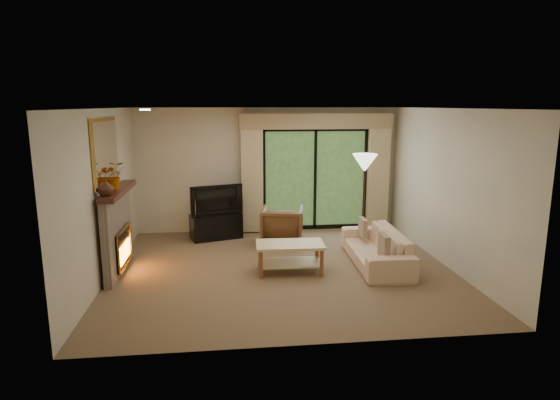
{
  "coord_description": "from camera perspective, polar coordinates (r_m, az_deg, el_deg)",
  "views": [
    {
      "loc": [
        -0.87,
        -7.26,
        2.66
      ],
      "look_at": [
        0.0,
        0.3,
        1.1
      ],
      "focal_mm": 30.0,
      "sensor_mm": 36.0,
      "label": 1
    }
  ],
  "objects": [
    {
      "name": "pillow_near",
      "position": [
        7.49,
        12.56,
        -5.49
      ],
      "size": [
        0.11,
        0.37,
        0.37
      ],
      "primitive_type": "cube",
      "rotation": [
        0.0,
        0.0,
        -0.04
      ],
      "color": "brown",
      "rests_on": "sofa"
    },
    {
      "name": "cornice",
      "position": [
        9.81,
        4.49,
        9.55
      ],
      "size": [
        3.2,
        0.24,
        0.32
      ],
      "primitive_type": "cube",
      "color": "tan",
      "rests_on": "wall_back"
    },
    {
      "name": "curtain_right",
      "position": [
        10.23,
        11.86,
        3.12
      ],
      "size": [
        0.45,
        0.18,
        2.35
      ],
      "primitive_type": "cube",
      "color": "tan",
      "rests_on": "floor"
    },
    {
      "name": "floor",
      "position": [
        7.78,
        0.26,
        -8.4
      ],
      "size": [
        5.5,
        5.5,
        0.0
      ],
      "primitive_type": "plane",
      "color": "brown",
      "rests_on": "ground"
    },
    {
      "name": "armchair",
      "position": [
        9.04,
        0.26,
        -3.13
      ],
      "size": [
        0.91,
        0.93,
        0.73
      ],
      "primitive_type": "imported",
      "rotation": [
        0.0,
        0.0,
        2.95
      ],
      "color": "brown",
      "rests_on": "floor"
    },
    {
      "name": "sliding_door",
      "position": [
        10.01,
        4.28,
        2.58
      ],
      "size": [
        2.26,
        0.1,
        2.16
      ],
      "primitive_type": null,
      "color": "black",
      "rests_on": "floor"
    },
    {
      "name": "sofa",
      "position": [
        8.09,
        11.63,
        -5.69
      ],
      "size": [
        0.86,
        2.02,
        0.58
      ],
      "primitive_type": "imported",
      "rotation": [
        0.0,
        0.0,
        -1.61
      ],
      "color": "beige",
      "rests_on": "floor"
    },
    {
      "name": "branches",
      "position": [
        7.6,
        -19.75,
        2.8
      ],
      "size": [
        0.47,
        0.43,
        0.44
      ],
      "primitive_type": "imported",
      "rotation": [
        0.0,
        0.0,
        0.25
      ],
      "color": "#934603",
      "rests_on": "fireplace"
    },
    {
      "name": "mirror",
      "position": [
        7.72,
        -20.46,
        5.58
      ],
      "size": [
        0.07,
        1.45,
        1.02
      ],
      "primitive_type": null,
      "color": "gold",
      "rests_on": "wall_left"
    },
    {
      "name": "tv",
      "position": [
        9.4,
        -7.89,
        0.08
      ],
      "size": [
        1.05,
        0.44,
        0.61
      ],
      "primitive_type": "imported",
      "rotation": [
        0.0,
        0.0,
        0.3
      ],
      "color": "black",
      "rests_on": "media_console"
    },
    {
      "name": "coffee_table",
      "position": [
        7.56,
        1.21,
        -7.06
      ],
      "size": [
        1.1,
        0.64,
        0.49
      ],
      "primitive_type": null,
      "rotation": [
        0.0,
        0.0,
        -0.04
      ],
      "color": "#E1C786",
      "rests_on": "floor"
    },
    {
      "name": "wall_front",
      "position": [
        5.03,
        3.67,
        -4.12
      ],
      "size": [
        5.0,
        0.0,
        5.0
      ],
      "primitive_type": "plane",
      "rotation": [
        -1.57,
        0.0,
        0.0
      ],
      "color": "beige",
      "rests_on": "ground"
    },
    {
      "name": "ceiling",
      "position": [
        7.32,
        0.27,
        11.11
      ],
      "size": [
        5.5,
        5.5,
        0.0
      ],
      "primitive_type": "plane",
      "rotation": [
        3.14,
        0.0,
        0.0
      ],
      "color": "white",
      "rests_on": "ground"
    },
    {
      "name": "wall_back",
      "position": [
        9.9,
        -1.46,
        3.67
      ],
      "size": [
        5.0,
        0.0,
        5.0
      ],
      "primitive_type": "plane",
      "rotation": [
        1.57,
        0.0,
        0.0
      ],
      "color": "beige",
      "rests_on": "ground"
    },
    {
      "name": "wall_right",
      "position": [
        8.23,
        19.65,
        1.39
      ],
      "size": [
        0.0,
        5.0,
        5.0
      ],
      "primitive_type": "plane",
      "rotation": [
        1.57,
        0.0,
        -1.57
      ],
      "color": "beige",
      "rests_on": "ground"
    },
    {
      "name": "fireplace",
      "position": [
        7.92,
        -19.22,
        -3.53
      ],
      "size": [
        0.24,
        1.7,
        1.37
      ],
      "primitive_type": null,
      "color": "slate",
      "rests_on": "floor"
    },
    {
      "name": "curtain_left",
      "position": [
        9.73,
        -3.43,
        2.92
      ],
      "size": [
        0.45,
        0.18,
        2.35
      ],
      "primitive_type": "cube",
      "color": "tan",
      "rests_on": "floor"
    },
    {
      "name": "floor_lamp",
      "position": [
        9.04,
        10.14,
        0.01
      ],
      "size": [
        0.61,
        0.61,
        1.75
      ],
      "primitive_type": null,
      "rotation": [
        0.0,
        0.0,
        -0.36
      ],
      "color": "#F0E6C2",
      "rests_on": "floor"
    },
    {
      "name": "pillow_far",
      "position": [
        8.55,
        10.06,
        -3.32
      ],
      "size": [
        0.1,
        0.34,
        0.33
      ],
      "primitive_type": "cube",
      "rotation": [
        0.0,
        0.0,
        -0.04
      ],
      "color": "brown",
      "rests_on": "sofa"
    },
    {
      "name": "wall_left",
      "position": [
        7.62,
        -20.72,
        0.55
      ],
      "size": [
        0.0,
        5.0,
        5.0
      ],
      "primitive_type": "plane",
      "rotation": [
        1.57,
        0.0,
        1.57
      ],
      "color": "beige",
      "rests_on": "ground"
    },
    {
      "name": "vase",
      "position": [
        7.17,
        -20.51,
        1.48
      ],
      "size": [
        0.25,
        0.25,
        0.25
      ],
      "primitive_type": "imported",
      "rotation": [
        0.0,
        0.0,
        -0.08
      ],
      "color": "#432017",
      "rests_on": "fireplace"
    },
    {
      "name": "media_console",
      "position": [
        9.53,
        -7.8,
        -3.19
      ],
      "size": [
        1.09,
        0.72,
        0.5
      ],
      "primitive_type": "cube",
      "rotation": [
        0.0,
        0.0,
        0.3
      ],
      "color": "black",
      "rests_on": "floor"
    }
  ]
}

